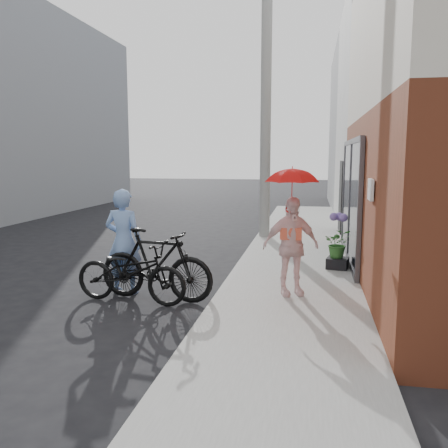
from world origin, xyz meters
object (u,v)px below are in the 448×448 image
(officer, at_px, (124,241))
(kimono_woman, at_px, (291,246))
(bike_right, at_px, (156,265))
(bike_left, at_px, (131,272))
(utility_pole, at_px, (266,109))
(planter, at_px, (337,263))

(officer, distance_m, kimono_woman, 2.77)
(officer, relative_size, bike_right, 0.91)
(officer, xyz_separation_m, kimono_woman, (2.77, 0.00, 0.02))
(officer, bearing_deg, bike_right, 158.91)
(bike_left, bearing_deg, kimono_woman, -71.52)
(utility_pole, height_order, planter, utility_pole)
(bike_right, distance_m, kimono_woman, 2.16)
(utility_pole, relative_size, planter, 17.68)
(officer, bearing_deg, bike_left, 125.21)
(bike_left, xyz_separation_m, planter, (3.28, 2.43, -0.27))
(bike_left, relative_size, kimono_woman, 1.21)
(utility_pole, distance_m, officer, 6.27)
(officer, height_order, kimono_woman, officer)
(bike_left, distance_m, bike_right, 0.41)
(bike_left, bearing_deg, utility_pole, -7.55)
(bike_left, relative_size, bike_right, 0.97)
(utility_pole, relative_size, bike_left, 3.74)
(utility_pole, bearing_deg, kimono_woman, -80.08)
(bike_left, xyz_separation_m, bike_right, (0.34, 0.21, 0.09))
(bike_left, distance_m, planter, 4.10)
(officer, height_order, bike_left, officer)
(utility_pole, height_order, bike_left, utility_pole)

